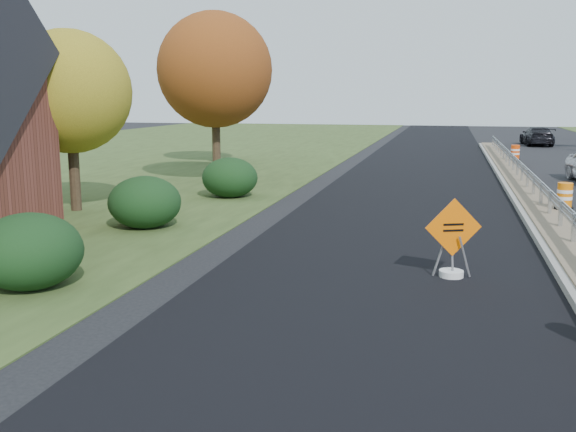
% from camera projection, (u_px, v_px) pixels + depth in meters
% --- Properties ---
extents(ground, '(140.00, 140.00, 0.00)m').
position_uv_depth(ground, '(572.00, 251.00, 15.83)').
color(ground, black).
rests_on(ground, ground).
extents(grass_verge_near, '(30.00, 120.00, 0.03)m').
position_uv_depth(grass_verge_near, '(3.00, 175.00, 31.09)').
color(grass_verge_near, '#34461E').
rests_on(grass_verge_near, ground).
extents(milled_overlay, '(7.20, 120.00, 0.01)m').
position_uv_depth(milled_overlay, '(414.00, 189.00, 26.42)').
color(milled_overlay, black).
rests_on(milled_overlay, ground).
extents(median, '(1.60, 55.00, 0.23)m').
position_uv_depth(median, '(533.00, 198.00, 23.44)').
color(median, gray).
rests_on(median, ground).
extents(guardrail, '(0.10, 46.15, 0.72)m').
position_uv_depth(guardrail, '(531.00, 177.00, 24.28)').
color(guardrail, silver).
rests_on(guardrail, median).
extents(hedge_south, '(2.09, 2.09, 1.52)m').
position_uv_depth(hedge_south, '(29.00, 251.00, 12.60)').
color(hedge_south, black).
rests_on(hedge_south, ground).
extents(hedge_mid, '(2.09, 2.09, 1.52)m').
position_uv_depth(hedge_mid, '(145.00, 202.00, 18.44)').
color(hedge_mid, black).
rests_on(hedge_mid, ground).
extents(hedge_north, '(2.09, 2.09, 1.52)m').
position_uv_depth(hedge_north, '(230.00, 177.00, 24.04)').
color(hedge_north, black).
rests_on(hedge_north, ground).
extents(tree_near_yellow, '(3.96, 3.96, 5.88)m').
position_uv_depth(tree_near_yellow, '(69.00, 92.00, 20.61)').
color(tree_near_yellow, '#473523').
rests_on(tree_near_yellow, ground).
extents(tree_near_red, '(4.95, 4.95, 7.35)m').
position_uv_depth(tree_near_red, '(215.00, 70.00, 27.58)').
color(tree_near_red, '#473523').
rests_on(tree_near_red, ground).
extents(tree_near_back, '(4.29, 4.29, 6.37)m').
position_uv_depth(tree_near_back, '(215.00, 88.00, 36.04)').
color(tree_near_back, '#473523').
rests_on(tree_near_back, ground).
extents(caution_sign, '(1.15, 0.51, 1.68)m').
position_uv_depth(caution_sign, '(452.00, 257.00, 13.43)').
color(caution_sign, white).
rests_on(caution_sign, ground).
extents(barrel_median_mid, '(0.57, 0.57, 0.84)m').
position_uv_depth(barrel_median_mid, '(565.00, 197.00, 20.26)').
color(barrel_median_mid, black).
rests_on(barrel_median_mid, median).
extents(barrel_median_far, '(0.58, 0.58, 0.86)m').
position_uv_depth(barrel_median_far, '(515.00, 153.00, 35.86)').
color(barrel_median_far, black).
rests_on(barrel_median_far, median).
extents(car_dark_far, '(2.26, 5.09, 1.45)m').
position_uv_depth(car_dark_far, '(537.00, 136.00, 49.92)').
color(car_dark_far, black).
rests_on(car_dark_far, ground).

